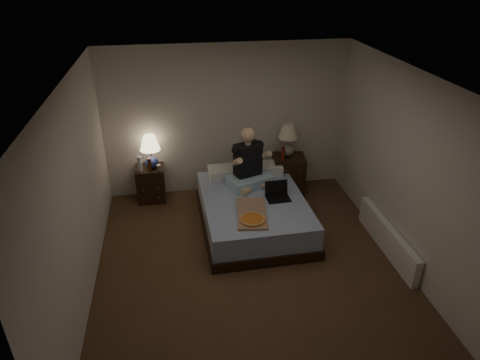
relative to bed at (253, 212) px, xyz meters
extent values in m
cube|color=brown|center=(-0.22, -0.98, -0.25)|extent=(4.00, 4.50, 0.00)
cube|color=white|center=(-0.22, -0.98, 2.25)|extent=(4.00, 4.50, 0.00)
cube|color=beige|center=(-0.22, 1.27, 1.00)|extent=(4.00, 0.00, 2.50)
cube|color=beige|center=(-0.22, -3.23, 1.00)|extent=(4.00, 0.00, 2.50)
cube|color=beige|center=(-2.22, -0.98, 1.00)|extent=(0.00, 4.50, 2.50)
cube|color=beige|center=(1.78, -0.98, 1.00)|extent=(0.00, 4.50, 2.50)
cube|color=#5775AF|center=(0.00, 0.00, 0.00)|extent=(1.52, 2.00, 0.49)
cube|color=black|center=(-1.53, 1.07, 0.05)|extent=(0.45, 0.41, 0.59)
cube|color=black|center=(0.78, 0.91, 0.09)|extent=(0.58, 0.53, 0.68)
cylinder|color=silver|center=(-1.66, 0.98, 0.47)|extent=(0.07, 0.07, 0.25)
cylinder|color=#B6B6B1|center=(-1.37, 0.95, 0.39)|extent=(0.07, 0.07, 0.10)
cylinder|color=#4F290B|center=(-1.51, 0.94, 0.46)|extent=(0.06, 0.06, 0.23)
cylinder|color=#5B1A0D|center=(0.64, 0.82, 0.55)|extent=(0.06, 0.06, 0.23)
cube|color=white|center=(1.71, -0.90, -0.05)|extent=(0.10, 1.60, 0.40)
camera|label=1|loc=(-1.08, -5.34, 3.44)|focal=32.00mm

